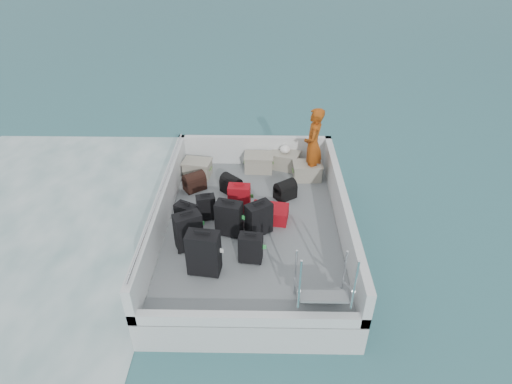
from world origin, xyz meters
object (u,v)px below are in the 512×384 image
crate_1 (259,163)px  crate_0 (198,169)px  passenger (313,145)px  suitcase_2 (206,208)px  suitcase_7 (259,219)px  suitcase_1 (187,218)px  suitcase_3 (204,254)px  crate_3 (307,172)px  suitcase_4 (229,219)px  suitcase_8 (270,213)px  suitcase_6 (251,248)px  suitcase_5 (239,199)px  crate_2 (285,161)px  suitcase_0 (188,231)px

crate_1 → crate_0: bearing=-169.5°
passenger → crate_1: bearing=-93.4°
crate_0 → passenger: size_ratio=0.35×
crate_1 → passenger: (1.20, -0.32, 0.66)m
suitcase_2 → suitcase_7: 1.14m
suitcase_1 → suitcase_2: size_ratio=1.14×
suitcase_7 → suitcase_3: bearing=-164.2°
suitcase_2 → crate_3: suitcase_2 is taller
suitcase_4 → crate_1: bearing=92.1°
suitcase_3 → suitcase_8: (1.12, 1.50, -0.27)m
suitcase_6 → suitcase_5: bearing=108.2°
suitcase_1 → suitcase_6: (1.23, -0.83, -0.02)m
suitcase_3 → suitcase_5: (0.50, 1.77, -0.10)m
crate_2 → suitcase_2: bearing=-128.7°
suitcase_8 → crate_2: (0.37, 2.04, 0.05)m
crate_0 → suitcase_0: bearing=-85.9°
suitcase_7 → crate_3: 2.27m
crate_2 → crate_3: crate_2 is taller
suitcase_3 → suitcase_6: (0.77, 0.28, -0.13)m
suitcase_2 → suitcase_6: size_ratio=0.94×
crate_1 → crate_2: bearing=12.6°
suitcase_3 → crate_0: bearing=107.1°
suitcase_0 → suitcase_2: size_ratio=1.40×
suitcase_4 → suitcase_3: bearing=-94.0°
suitcase_6 → crate_3: bearing=74.2°
suitcase_1 → suitcase_7: bearing=24.6°
suitcase_5 → passenger: passenger is taller
suitcase_1 → crate_1: size_ratio=0.95×
suitcase_4 → crate_0: bearing=127.3°
suitcase_7 → crate_1: bearing=56.9°
suitcase_8 → crate_3: bearing=-19.8°
crate_3 → suitcase_6: bearing=-113.6°
suitcase_1 → crate_3: (2.44, 1.94, -0.12)m
suitcase_5 → suitcase_8: (0.62, -0.27, -0.16)m
suitcase_8 → suitcase_6: bearing=173.4°
suitcase_7 → suitcase_4: bearing=148.9°
crate_2 → crate_3: 0.70m
crate_1 → crate_3: crate_1 is taller
suitcase_6 → suitcase_4: bearing=127.5°
suitcase_6 → crate_1: bearing=96.0°
suitcase_0 → passenger: bearing=18.3°
suitcase_8 → crate_2: size_ratio=1.14×
suitcase_0 → suitcase_1: bearing=75.5°
suitcase_0 → suitcase_4: bearing=2.9°
crate_3 → passenger: bearing=20.6°
crate_0 → suitcase_6: bearing=-65.4°
suitcase_6 → crate_1: size_ratio=0.89×
suitcase_3 → passenger: bearing=63.6°
suitcase_2 → crate_2: size_ratio=0.85×
suitcase_5 → suitcase_8: size_ratio=0.86×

